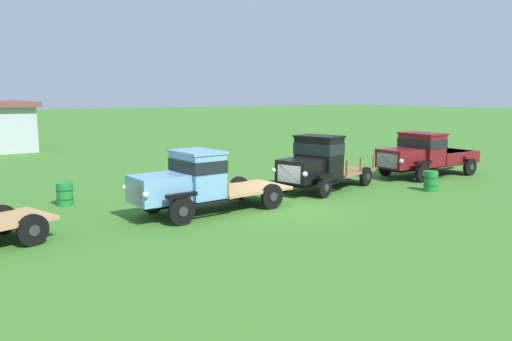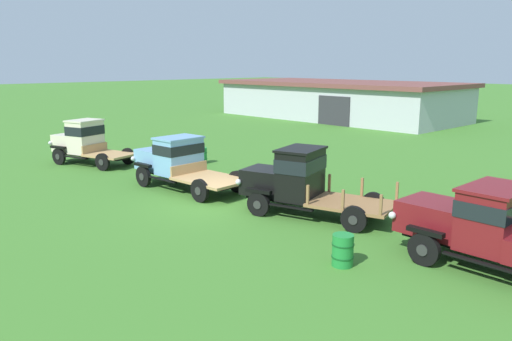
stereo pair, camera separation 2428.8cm
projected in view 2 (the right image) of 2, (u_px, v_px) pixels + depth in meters
ground_plane at (215, 205)px, 18.15m from camera, size 240.00×240.00×0.00m
farm_shed at (338, 100)px, 46.65m from camera, size 22.50×10.51×3.40m
vintage_truck_foreground_near at (84, 141)px, 25.37m from camera, size 4.96×3.06×2.25m
vintage_truck_second_in_line at (177, 160)px, 20.60m from camera, size 5.73×2.47×2.11m
vintage_truck_midrow_center at (297, 180)px, 16.92m from camera, size 5.56×3.30×2.27m
vintage_truck_far_side at (505, 230)px, 12.14m from camera, size 5.63×2.42×2.10m
oil_drum_beside_row at (201, 156)px, 25.56m from camera, size 0.59×0.59×0.81m
oil_drum_near_fence at (343, 250)px, 12.60m from camera, size 0.57×0.57×0.82m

